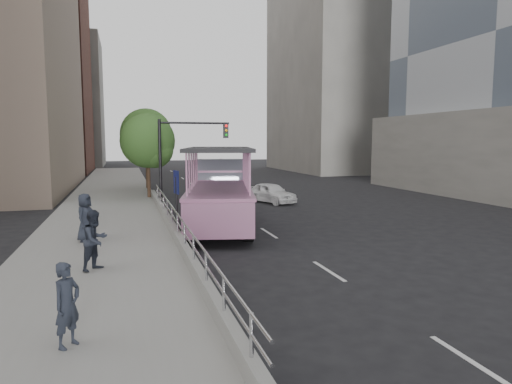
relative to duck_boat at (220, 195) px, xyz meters
The scene contains 16 objects.
ground 7.17m from the duck_boat, 85.87° to the right, with size 160.00×160.00×0.00m, color black.
sidewalk 6.15m from the duck_boat, 150.42° to the left, with size 5.50×80.00×0.30m, color gray.
kerb_wall 5.73m from the duck_boat, 117.47° to the right, with size 0.24×30.00×0.36m, color gray.
guardrail 5.67m from the duck_boat, 117.47° to the right, with size 0.07×22.00×0.71m.
duck_boat is the anchor object (origin of this frame).
car 7.73m from the duck_boat, 53.37° to the left, with size 1.53×3.79×1.29m, color silver.
pedestrian_near 14.12m from the duck_boat, 112.73° to the right, with size 0.56×0.37×1.54m, color #252B37.
pedestrian_mid 9.57m from the duck_boat, 123.32° to the right, with size 0.84×0.65×1.72m, color #252B37.
pedestrian_far 7.06m from the duck_boat, 145.74° to the right, with size 0.86×0.56×1.76m, color #252B37.
parking_sign 4.35m from the duck_boat, 124.77° to the right, with size 0.14×0.63×2.81m.
traffic_signal 6.00m from the duck_boat, 102.34° to the left, with size 4.20×0.32×5.20m.
street_tree_near 9.65m from the duck_boat, 107.43° to the left, with size 3.52×3.52×5.72m.
street_tree_far 15.41m from the duck_boat, 99.88° to the left, with size 3.97×3.97×6.45m.
midrise_brick 46.05m from the duck_boat, 113.12° to the left, with size 18.00×16.00×26.00m, color brown.
midrise_stone_a 46.26m from the duck_boat, 52.84° to the left, with size 20.00×20.00×32.00m, color gray.
midrise_stone_b 59.67m from the duck_boat, 105.21° to the left, with size 16.00×14.00×20.00m, color gray.
Camera 1 is at (-4.91, -14.42, 3.96)m, focal length 32.00 mm.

